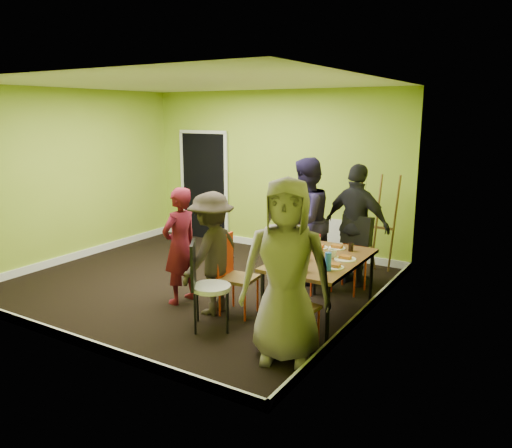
{
  "coord_description": "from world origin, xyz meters",
  "views": [
    {
      "loc": [
        4.31,
        -5.42,
        2.42
      ],
      "look_at": [
        1.01,
        0.0,
        1.0
      ],
      "focal_mm": 35.0,
      "sensor_mm": 36.0,
      "label": 1
    }
  ],
  "objects": [
    {
      "name": "plate_wall_back",
      "position": [
        2.31,
        -0.14,
        0.76
      ],
      "size": [
        0.25,
        0.25,
        0.01
      ],
      "primitive_type": "cylinder",
      "color": "white",
      "rests_on": "dining_table"
    },
    {
      "name": "plate_wall_front",
      "position": [
        2.32,
        -0.5,
        0.76
      ],
      "size": [
        0.22,
        0.22,
        0.01
      ],
      "primitive_type": "cylinder",
      "color": "white",
      "rests_on": "dining_table"
    },
    {
      "name": "blue_bottle",
      "position": [
        2.3,
        -0.62,
        0.85
      ],
      "size": [
        0.07,
        0.07,
        0.2
      ],
      "primitive_type": "cylinder",
      "color": "blue",
      "rests_on": "dining_table"
    },
    {
      "name": "ground",
      "position": [
        0.0,
        0.0,
        0.0
      ],
      "size": [
        5.0,
        5.0,
        0.0
      ],
      "primitive_type": "plane",
      "color": "black",
      "rests_on": "ground"
    },
    {
      "name": "cup_a",
      "position": [
        1.9,
        -0.4,
        0.8
      ],
      "size": [
        0.12,
        0.12,
        0.09
      ],
      "primitive_type": "imported",
      "color": "white",
      "rests_on": "dining_table"
    },
    {
      "name": "glass_back",
      "position": [
        2.23,
        0.24,
        0.8
      ],
      "size": [
        0.06,
        0.06,
        0.11
      ],
      "primitive_type": "cylinder",
      "color": "black",
      "rests_on": "dining_table"
    },
    {
      "name": "person_standing",
      "position": [
        0.29,
        -0.67,
        0.75
      ],
      "size": [
        0.43,
        0.59,
        1.51
      ],
      "primitive_type": "imported",
      "rotation": [
        0.0,
        0.0,
        -1.7
      ],
      "color": "#5B0F1D",
      "rests_on": "ground"
    },
    {
      "name": "glass_mid",
      "position": [
        1.87,
        -0.03,
        0.8
      ],
      "size": [
        0.06,
        0.06,
        0.09
      ],
      "primitive_type": "cylinder",
      "color": "black",
      "rests_on": "dining_table"
    },
    {
      "name": "chair_back_end",
      "position": [
        2.01,
        1.01,
        0.72
      ],
      "size": [
        0.45,
        0.52,
        1.02
      ],
      "rotation": [
        0.0,
        0.0,
        3.06
      ],
      "color": "#EB3F16",
      "rests_on": "ground"
    },
    {
      "name": "room_walls",
      "position": [
        -0.02,
        0.04,
        0.99
      ],
      "size": [
        5.04,
        4.54,
        2.82
      ],
      "color": "#94B32E",
      "rests_on": "ground"
    },
    {
      "name": "chair_bentwood",
      "position": [
        1.04,
        -1.15,
        0.56
      ],
      "size": [
        0.55,
        0.55,
        1.02
      ],
      "rotation": [
        0.0,
        0.0,
        -0.98
      ],
      "color": "black",
      "rests_on": "ground"
    },
    {
      "name": "chair_front_end",
      "position": [
        2.14,
        -1.1,
        0.52
      ],
      "size": [
        0.42,
        0.43,
        0.92
      ],
      "rotation": [
        0.0,
        0.0,
        -0.12
      ],
      "color": "#EB3F16",
      "rests_on": "ground"
    },
    {
      "name": "cup_b",
      "position": [
        2.15,
        -0.13,
        0.8
      ],
      "size": [
        0.11,
        0.11,
        0.1
      ],
      "primitive_type": "imported",
      "color": "white",
      "rests_on": "dining_table"
    },
    {
      "name": "plate_far_front",
      "position": [
        1.99,
        -0.85,
        0.76
      ],
      "size": [
        0.23,
        0.23,
        0.01
      ],
      "primitive_type": "cylinder",
      "color": "white",
      "rests_on": "dining_table"
    },
    {
      "name": "plate_far_back",
      "position": [
        2.04,
        0.26,
        0.76
      ],
      "size": [
        0.21,
        0.21,
        0.01
      ],
      "primitive_type": "cylinder",
      "color": "white",
      "rests_on": "dining_table"
    },
    {
      "name": "dining_table",
      "position": [
        2.05,
        -0.23,
        0.7
      ],
      "size": [
        0.9,
        1.5,
        0.75
      ],
      "color": "black",
      "rests_on": "ground"
    },
    {
      "name": "person_front_end",
      "position": [
        2.16,
        -1.32,
        0.92
      ],
      "size": [
        1.04,
        0.86,
        1.83
      ],
      "primitive_type": "imported",
      "rotation": [
        0.0,
        0.0,
        0.36
      ],
      "color": "gray",
      "rests_on": "ground"
    },
    {
      "name": "chair_left_far",
      "position": [
        1.44,
        0.6,
        0.53
      ],
      "size": [
        0.47,
        0.47,
        0.95
      ],
      "rotation": [
        0.0,
        0.0,
        -1.8
      ],
      "color": "#EB3F16",
      "rests_on": "ground"
    },
    {
      "name": "orange_bottle",
      "position": [
        1.95,
        0.01,
        0.79
      ],
      "size": [
        0.04,
        0.04,
        0.08
      ],
      "primitive_type": "cylinder",
      "color": "#EB3F16",
      "rests_on": "dining_table"
    },
    {
      "name": "glass_front",
      "position": [
        2.1,
        -0.78,
        0.8
      ],
      "size": [
        0.07,
        0.07,
        0.09
      ],
      "primitive_type": "cylinder",
      "color": "black",
      "rests_on": "dining_table"
    },
    {
      "name": "easel",
      "position": [
        2.11,
        1.74,
        0.77
      ],
      "size": [
        0.63,
        0.59,
        1.56
      ],
      "color": "brown",
      "rests_on": "ground"
    },
    {
      "name": "plate_near_right",
      "position": [
        1.74,
        -0.63,
        0.76
      ],
      "size": [
        0.24,
        0.24,
        0.01
      ],
      "primitive_type": "cylinder",
      "color": "white",
      "rests_on": "dining_table"
    },
    {
      "name": "person_back_end",
      "position": [
        1.97,
        1.15,
        0.87
      ],
      "size": [
        1.08,
        0.62,
        1.73
      ],
      "primitive_type": "imported",
      "rotation": [
        0.0,
        0.0,
        2.93
      ],
      "color": "black",
      "rests_on": "ground"
    },
    {
      "name": "person_left_near",
      "position": [
        0.83,
        -0.73,
        0.75
      ],
      "size": [
        0.56,
        0.97,
        1.5
      ],
      "primitive_type": "imported",
      "rotation": [
        0.0,
        0.0,
        -1.58
      ],
      "color": "#2C241D",
      "rests_on": "ground"
    },
    {
      "name": "plate_near_left",
      "position": [
        1.83,
        0.18,
        0.76
      ],
      "size": [
        0.23,
        0.23,
        0.01
      ],
      "primitive_type": "cylinder",
      "color": "white",
      "rests_on": "dining_table"
    },
    {
      "name": "thermos",
      "position": [
        1.97,
        -0.18,
        0.87
      ],
      "size": [
        0.08,
        0.08,
        0.23
      ],
      "primitive_type": "cylinder",
      "color": "white",
      "rests_on": "dining_table"
    },
    {
      "name": "person_left_far",
      "position": [
        1.3,
        0.87,
        0.9
      ],
      "size": [
        0.76,
        0.94,
        1.81
      ],
      "primitive_type": "imported",
      "rotation": [
        0.0,
        0.0,
        -1.66
      ],
      "color": "#1C1638",
      "rests_on": "ground"
    },
    {
      "name": "chair_left_near",
      "position": [
        1.06,
        -0.62,
        0.55
      ],
      "size": [
        0.44,
        0.44,
        0.98
      ],
      "rotation": [
        0.0,
        0.0,
        -1.48
      ],
      "color": "#EB3F16",
      "rests_on": "ground"
    }
  ]
}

